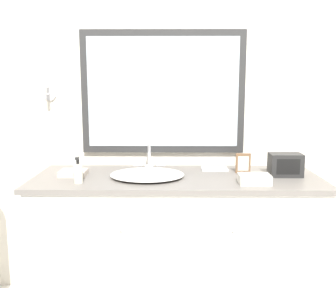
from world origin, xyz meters
name	(u,v)px	position (x,y,z in m)	size (l,w,h in m)	color
wall_back	(176,111)	(0.00, 0.66, 1.28)	(8.00, 0.18, 2.55)	silver
vanity_counter	(176,245)	(0.00, 0.33, 0.45)	(1.75, 0.62, 0.91)	silver
sink_basin	(147,174)	(-0.18, 0.30, 0.93)	(0.45, 0.42, 0.20)	white
soap_bottle	(78,173)	(-0.56, 0.16, 0.97)	(0.05, 0.05, 0.15)	beige
appliance_box	(286,165)	(0.67, 0.34, 0.98)	(0.20, 0.12, 0.14)	black
picture_frame	(243,163)	(0.42, 0.41, 0.97)	(0.09, 0.01, 0.13)	brown
hand_towel_near_sink	(73,173)	(-0.64, 0.33, 0.92)	(0.16, 0.14, 0.03)	#B7A899
hand_towel_far_corner	(254,179)	(0.44, 0.15, 0.93)	(0.18, 0.12, 0.05)	silver
metal_tray	(215,169)	(0.25, 0.51, 0.91)	(0.17, 0.11, 0.01)	silver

